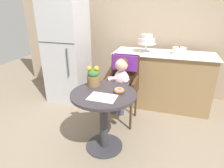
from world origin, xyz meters
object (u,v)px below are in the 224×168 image
at_px(cafe_table, 104,110).
at_px(donut_front, 119,90).
at_px(refrigerator, 67,52).
at_px(tiered_cake_stand, 146,41).
at_px(seated_child, 121,79).
at_px(flower_vase, 93,77).
at_px(wicker_chair, 123,78).
at_px(round_layer_cake, 179,51).

xyz_separation_m(cafe_table, donut_front, (0.16, 0.06, 0.24)).
distance_m(donut_front, refrigerator, 1.60).
xyz_separation_m(donut_front, tiered_cake_stand, (0.10, 1.24, 0.34)).
bearing_deg(tiered_cake_stand, cafe_table, -101.31).
distance_m(donut_front, tiered_cake_stand, 1.29).
bearing_deg(seated_child, flower_vase, -119.53).
bearing_deg(wicker_chair, cafe_table, -88.53).
distance_m(seated_child, round_layer_cake, 1.07).
bearing_deg(tiered_cake_stand, wicker_chair, -110.25).
height_order(wicker_chair, refrigerator, refrigerator).
xyz_separation_m(cafe_table, flower_vase, (-0.18, 0.16, 0.32)).
xyz_separation_m(round_layer_cake, refrigerator, (-1.81, -0.21, -0.10)).
bearing_deg(wicker_chair, flower_vase, -107.10).
xyz_separation_m(cafe_table, refrigerator, (-1.05, 1.10, 0.34)).
distance_m(donut_front, flower_vase, 0.36).
height_order(donut_front, round_layer_cake, round_layer_cake).
xyz_separation_m(wicker_chair, tiered_cake_stand, (0.22, 0.58, 0.44)).
bearing_deg(flower_vase, tiered_cake_stand, 68.82).
relative_size(cafe_table, flower_vase, 2.96).
bearing_deg(donut_front, refrigerator, 139.30).
height_order(donut_front, tiered_cake_stand, tiered_cake_stand).
distance_m(tiered_cake_stand, round_layer_cake, 0.52).
bearing_deg(donut_front, flower_vase, 163.15).
relative_size(tiered_cake_stand, refrigerator, 0.18).
distance_m(flower_vase, tiered_cake_stand, 1.25).
distance_m(tiered_cake_stand, refrigerator, 1.35).
xyz_separation_m(wicker_chair, flower_vase, (-0.23, -0.55, 0.19)).
distance_m(cafe_table, round_layer_cake, 1.58).
relative_size(flower_vase, tiered_cake_stand, 0.81).
distance_m(donut_front, round_layer_cake, 1.40).
height_order(donut_front, refrigerator, refrigerator).
height_order(round_layer_cake, refrigerator, refrigerator).
bearing_deg(cafe_table, wicker_chair, 86.42).
relative_size(seated_child, tiered_cake_stand, 2.42).
bearing_deg(round_layer_cake, seated_child, -133.90).
relative_size(cafe_table, donut_front, 6.12).
bearing_deg(cafe_table, refrigerator, 133.67).
xyz_separation_m(seated_child, flower_vase, (-0.23, -0.40, 0.15)).
height_order(cafe_table, seated_child, seated_child).
xyz_separation_m(seated_child, tiered_cake_stand, (0.22, 0.74, 0.40)).
relative_size(wicker_chair, tiered_cake_stand, 3.18).
bearing_deg(refrigerator, wicker_chair, -19.29).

